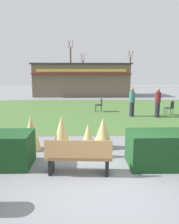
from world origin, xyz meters
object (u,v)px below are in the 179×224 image
at_px(parked_car_west_slot, 64,86).
at_px(tree_right_bg, 83,73).
at_px(cafe_chair_west, 100,104).
at_px(cafe_chair_east, 170,107).
at_px(person_standing, 158,103).
at_px(tree_center_bg, 71,67).
at_px(tree_left_bg, 130,71).
at_px(person_strolling, 132,102).
at_px(park_bench, 79,156).
at_px(food_kiosk, 82,80).

relative_size(parked_car_west_slot, tree_right_bg, 0.75).
height_order(cafe_chair_west, cafe_chair_east, same).
height_order(person_standing, tree_center_bg, tree_center_bg).
bearing_deg(person_standing, parked_car_west_slot, 118.86).
distance_m(cafe_chair_west, tree_left_bg, 24.33).
distance_m(cafe_chair_east, parked_car_west_slot, 20.51).
bearing_deg(person_strolling, person_standing, -14.92).
xyz_separation_m(cafe_chair_west, cafe_chair_east, (4.19, -1.46, 0.00)).
bearing_deg(tree_right_bg, park_bench, -90.26).
bearing_deg(parked_car_west_slot, person_strolling, -73.52).
bearing_deg(food_kiosk, park_bench, -89.99).
height_order(person_strolling, tree_right_bg, tree_right_bg).
distance_m(food_kiosk, tree_center_bg, 10.85).
relative_size(cafe_chair_west, person_strolling, 0.53).
bearing_deg(parked_car_west_slot, food_kiosk, -69.63).
bearing_deg(cafe_chair_west, person_strolling, -42.91).
distance_m(cafe_chair_east, tree_right_bg, 26.35).
distance_m(cafe_chair_east, person_strolling, 2.44).
relative_size(park_bench, tree_left_bg, 0.28).
distance_m(cafe_chair_west, tree_right_bg, 24.38).
relative_size(park_bench, food_kiosk, 0.17).
height_order(person_strolling, person_standing, same).
xyz_separation_m(cafe_chair_west, person_strolling, (1.78, -1.66, 0.33)).
bearing_deg(cafe_chair_east, person_standing, -151.84).
xyz_separation_m(person_strolling, tree_left_bg, (5.03, 24.91, 1.83)).
bearing_deg(cafe_chair_east, tree_right_bg, 101.60).
bearing_deg(tree_left_bg, cafe_chair_west, -106.33).
height_order(food_kiosk, cafe_chair_west, food_kiosk).
bearing_deg(person_strolling, park_bench, -113.89).
xyz_separation_m(food_kiosk, parked_car_west_slot, (-2.60, 7.01, -1.13)).
bearing_deg(parked_car_west_slot, tree_left_bg, 28.72).
bearing_deg(tree_left_bg, tree_right_bg, 172.58).
height_order(park_bench, tree_right_bg, tree_right_bg).
distance_m(food_kiosk, cafe_chair_east, 13.10).
relative_size(food_kiosk, person_standing, 6.20).
height_order(tree_left_bg, tree_center_bg, tree_center_bg).
relative_size(cafe_chair_east, tree_center_bg, 0.12).
height_order(cafe_chair_east, tree_center_bg, tree_center_bg).
bearing_deg(person_standing, tree_left_bg, 90.71).
height_order(cafe_chair_west, tree_left_bg, tree_left_bg).
relative_size(food_kiosk, tree_left_bg, 1.71).
relative_size(food_kiosk, person_strolling, 6.20).
xyz_separation_m(cafe_chair_west, tree_right_bg, (-1.09, 24.28, 1.93)).
xyz_separation_m(cafe_chair_east, tree_right_bg, (-5.28, 25.74, 1.93)).
distance_m(park_bench, tree_right_bg, 33.61).
relative_size(person_strolling, tree_left_bg, 0.28).
height_order(parked_car_west_slot, tree_right_bg, tree_right_bg).
bearing_deg(cafe_chair_west, tree_left_bg, 73.67).
relative_size(cafe_chair_west, parked_car_west_slot, 0.21).
relative_size(person_standing, tree_left_bg, 0.28).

